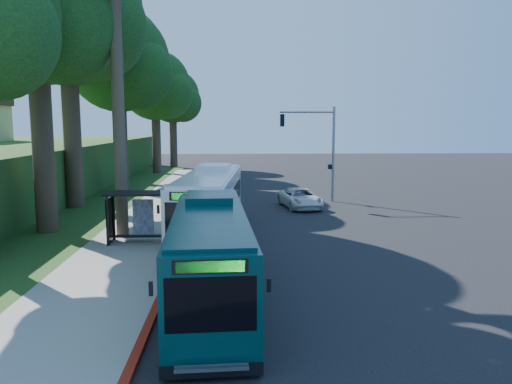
{
  "coord_description": "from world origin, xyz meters",
  "views": [
    {
      "loc": [
        -2.55,
        -26.55,
        5.76
      ],
      "look_at": [
        -1.32,
        1.0,
        1.97
      ],
      "focal_mm": 35.0,
      "sensor_mm": 36.0,
      "label": 1
    }
  ],
  "objects_px": {
    "bus_shelter": "(135,207)",
    "teal_bus": "(210,251)",
    "white_bus": "(210,202)",
    "pickup": "(300,198)"
  },
  "relations": [
    {
      "from": "white_bus",
      "to": "pickup",
      "type": "xyz_separation_m",
      "value": [
        5.81,
        8.13,
        -1.05
      ]
    },
    {
      "from": "teal_bus",
      "to": "white_bus",
      "type": "bearing_deg",
      "value": 89.66
    },
    {
      "from": "white_bus",
      "to": "teal_bus",
      "type": "bearing_deg",
      "value": -83.18
    },
    {
      "from": "bus_shelter",
      "to": "white_bus",
      "type": "relative_size",
      "value": 0.27
    },
    {
      "from": "white_bus",
      "to": "pickup",
      "type": "bearing_deg",
      "value": 58.64
    },
    {
      "from": "teal_bus",
      "to": "pickup",
      "type": "distance_m",
      "value": 18.58
    },
    {
      "from": "bus_shelter",
      "to": "teal_bus",
      "type": "xyz_separation_m",
      "value": [
        3.9,
        -7.61,
        -0.22
      ]
    },
    {
      "from": "white_bus",
      "to": "teal_bus",
      "type": "xyz_separation_m",
      "value": [
        0.44,
        -9.64,
        -0.13
      ]
    },
    {
      "from": "white_bus",
      "to": "teal_bus",
      "type": "height_order",
      "value": "white_bus"
    },
    {
      "from": "pickup",
      "to": "white_bus",
      "type": "bearing_deg",
      "value": -135.11
    }
  ]
}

